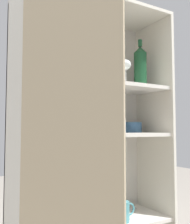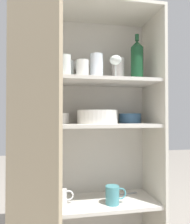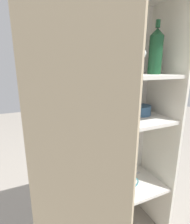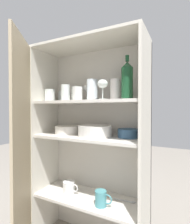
{
  "view_description": "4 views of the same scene",
  "coord_description": "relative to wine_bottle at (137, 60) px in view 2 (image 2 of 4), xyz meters",
  "views": [
    {
      "loc": [
        -0.69,
        -1.06,
        0.85
      ],
      "look_at": [
        0.01,
        0.16,
        0.95
      ],
      "focal_mm": 42.0,
      "sensor_mm": 36.0,
      "label": 1
    },
    {
      "loc": [
        -0.21,
        -1.14,
        0.88
      ],
      "look_at": [
        0.04,
        0.17,
        0.91
      ],
      "focal_mm": 35.0,
      "sensor_mm": 36.0,
      "label": 2
    },
    {
      "loc": [
        -0.44,
        -0.68,
        1.15
      ],
      "look_at": [
        -0.04,
        0.2,
        0.89
      ],
      "focal_mm": 28.0,
      "sensor_mm": 36.0,
      "label": 3
    },
    {
      "loc": [
        0.64,
        -0.98,
        1.04
      ],
      "look_at": [
        0.05,
        0.17,
        1.01
      ],
      "focal_mm": 28.0,
      "sensor_mm": 36.0,
      "label": 4
    }
  ],
  "objects": [
    {
      "name": "tumbler_glass_6",
      "position": [
        -0.53,
        0.07,
        -0.08
      ],
      "size": [
        0.07,
        0.07,
        0.09
      ],
      "color": "silver",
      "rests_on": "shelf_board_upper"
    },
    {
      "name": "tumbler_glass_2",
      "position": [
        -0.35,
        -0.06,
        -0.08
      ],
      "size": [
        0.07,
        0.07,
        0.1
      ],
      "color": "white",
      "rests_on": "shelf_board_upper"
    },
    {
      "name": "tumbler_glass_3",
      "position": [
        -0.62,
        0.12,
        -0.08
      ],
      "size": [
        0.07,
        0.07,
        0.09
      ],
      "color": "white",
      "rests_on": "shelf_board_upper"
    },
    {
      "name": "serving_spoon",
      "position": [
        -0.03,
        0.09,
        -0.85
      ],
      "size": [
        0.16,
        0.03,
        0.01
      ],
      "color": "silver",
      "rests_on": "shelf_board_lower"
    },
    {
      "name": "tumbler_glass_0",
      "position": [
        -0.1,
        0.06,
        -0.05
      ],
      "size": [
        0.08,
        0.08,
        0.15
      ],
      "color": "silver",
      "rests_on": "shelf_board_upper"
    },
    {
      "name": "plate_stack_white",
      "position": [
        -0.25,
        0.02,
        -0.35
      ],
      "size": [
        0.25,
        0.25,
        0.08
      ],
      "color": "white",
      "rests_on": "shelf_board_middle"
    },
    {
      "name": "cupboard_side_right",
      "position": [
        0.12,
        0.02,
        -0.47
      ],
      "size": [
        0.02,
        0.34,
        1.51
      ],
      "primitive_type": "cube",
      "color": "silver",
      "rests_on": "ground_plane"
    },
    {
      "name": "cupboard_top_panel",
      "position": [
        -0.3,
        0.02,
        0.29
      ],
      "size": [
        0.85,
        0.34,
        0.02
      ],
      "primitive_type": "cube",
      "color": "silver",
      "rests_on": "cupboard_side_left"
    },
    {
      "name": "serving_bowl_small",
      "position": [
        -0.02,
        0.08,
        -0.36
      ],
      "size": [
        0.14,
        0.14,
        0.06
      ],
      "color": "#33567A",
      "rests_on": "shelf_board_middle"
    },
    {
      "name": "shelf_board_upper",
      "position": [
        -0.3,
        0.02,
        -0.14
      ],
      "size": [
        0.82,
        0.3,
        0.02
      ],
      "primitive_type": "cube",
      "color": "silver"
    },
    {
      "name": "tumbler_glass_4",
      "position": [
        -0.42,
        0.04,
        -0.07
      ],
      "size": [
        0.07,
        0.07,
        0.11
      ],
      "color": "white",
      "rests_on": "shelf_board_upper"
    },
    {
      "name": "cupboard_door",
      "position": [
        -0.61,
        -0.32,
        -0.47
      ],
      "size": [
        0.26,
        0.36,
        1.51
      ],
      "color": "tan",
      "rests_on": "ground_plane"
    },
    {
      "name": "tumbler_glass_1",
      "position": [
        -0.45,
        -0.07,
        -0.07
      ],
      "size": [
        0.06,
        0.06,
        0.12
      ],
      "color": "white",
      "rests_on": "shelf_board_upper"
    },
    {
      "name": "cupboard_side_left",
      "position": [
        -0.72,
        0.02,
        -0.47
      ],
      "size": [
        0.02,
        0.34,
        1.51
      ],
      "primitive_type": "cube",
      "color": "silver",
      "rests_on": "ground_plane"
    },
    {
      "name": "wine_glass_1",
      "position": [
        -0.15,
        -0.05,
        -0.03
      ],
      "size": [
        0.07,
        0.07,
        0.14
      ],
      "color": "white",
      "rests_on": "shelf_board_upper"
    },
    {
      "name": "shelf_board_middle",
      "position": [
        -0.3,
        0.02,
        -0.4
      ],
      "size": [
        0.82,
        0.3,
        0.02
      ],
      "primitive_type": "cube",
      "color": "silver"
    },
    {
      "name": "coffee_mug_extra_1",
      "position": [
        -0.47,
        0.01,
        -0.81
      ],
      "size": [
        0.13,
        0.09,
        0.09
      ],
      "color": "white",
      "rests_on": "shelf_board_lower"
    },
    {
      "name": "mixing_bowl_large",
      "position": [
        -0.52,
        0.06,
        -0.36
      ],
      "size": [
        0.21,
        0.21,
        0.06
      ],
      "color": "silver",
      "rests_on": "shelf_board_middle"
    },
    {
      "name": "tumbler_glass_7",
      "position": [
        -0.26,
        -0.0,
        -0.05
      ],
      "size": [
        0.08,
        0.08,
        0.15
      ],
      "color": "white",
      "rests_on": "shelf_board_upper"
    },
    {
      "name": "tumbler_glass_5",
      "position": [
        -0.65,
        -0.01,
        -0.08
      ],
      "size": [
        0.08,
        0.08,
        0.1
      ],
      "color": "white",
      "rests_on": "shelf_board_upper"
    },
    {
      "name": "cupboard_back_panel",
      "position": [
        -0.3,
        0.18,
        -0.47
      ],
      "size": [
        0.85,
        0.02,
        1.51
      ],
      "primitive_type": "cube",
      "color": "silver",
      "rests_on": "ground_plane"
    },
    {
      "name": "coffee_mug_primary",
      "position": [
        -0.17,
        -0.04,
        -0.8
      ],
      "size": [
        0.12,
        0.08,
        0.1
      ],
      "color": "teal",
      "rests_on": "shelf_board_lower"
    },
    {
      "name": "wine_bottle",
      "position": [
        0.0,
        0.0,
        0.0
      ],
      "size": [
        0.08,
        0.08,
        0.29
      ],
      "color": "#194728",
      "rests_on": "shelf_board_upper"
    },
    {
      "name": "wine_glass_0",
      "position": [
        -0.35,
        0.11,
        -0.03
      ],
      "size": [
        0.09,
        0.09,
        0.14
      ],
      "color": "white",
      "rests_on": "shelf_board_upper"
    },
    {
      "name": "shelf_board_lower",
      "position": [
        -0.3,
        0.02,
        -0.86
      ],
      "size": [
        0.82,
        0.3,
        0.02
      ],
      "primitive_type": "cube",
      "color": "silver"
    }
  ]
}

